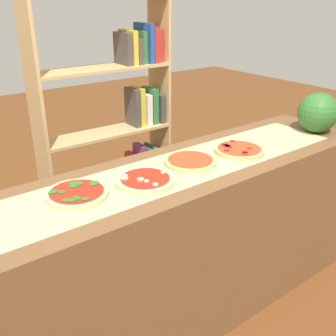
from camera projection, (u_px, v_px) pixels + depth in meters
name	position (u px, v px, depth m)	size (l,w,h in m)	color
ground_plane	(168.00, 318.00, 2.21)	(12.00, 12.00, 0.00)	brown
counter	(168.00, 251.00, 2.03)	(2.45, 0.56, 0.90)	brown
parchment_paper	(168.00, 172.00, 1.84)	(2.04, 0.37, 0.00)	tan
pizza_spinach_0	(77.00, 194.00, 1.61)	(0.26, 0.26, 0.03)	#E5C17F
pizza_mushroom_1	(145.00, 180.00, 1.73)	(0.26, 0.26, 0.03)	#E5C17F
pizza_plain_2	(190.00, 161.00, 1.93)	(0.26, 0.26, 0.02)	#DBB26B
pizza_pepperoni_3	(239.00, 150.00, 2.06)	(0.26, 0.26, 0.03)	#DBB26B
watermelon	(318.00, 113.00, 2.33)	(0.24, 0.24, 0.24)	#2D6628
bookshelf	(124.00, 131.00, 2.66)	(0.89, 0.26, 1.67)	tan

